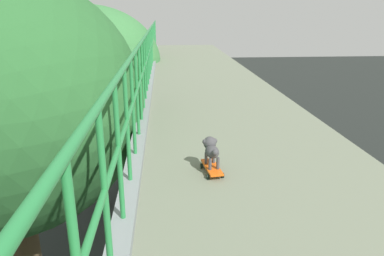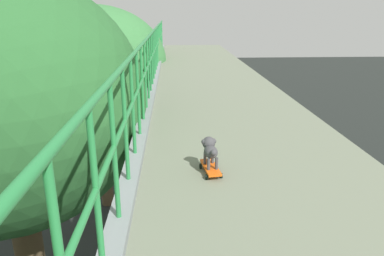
# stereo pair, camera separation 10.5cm
# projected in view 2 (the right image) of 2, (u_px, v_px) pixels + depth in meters

# --- Properties ---
(overpass_deck) EXTENTS (3.13, 33.81, 0.54)m
(overpass_deck) POSITION_uv_depth(u_px,v_px,m) (274.00, 223.00, 3.73)
(overpass_deck) COLOR slate
(overpass_deck) RESTS_ON bridge_pier
(green_railing) EXTENTS (0.20, 32.12, 1.32)m
(green_railing) POSITION_uv_depth(u_px,v_px,m) (123.00, 175.00, 3.47)
(green_railing) COLOR gray
(green_railing) RESTS_ON overpass_deck
(city_bus) EXTENTS (2.57, 11.02, 3.13)m
(city_bus) POSITION_uv_depth(u_px,v_px,m) (34.00, 107.00, 24.16)
(city_bus) COLOR #145091
(city_bus) RESTS_ON ground
(roadside_tree_mid) EXTENTS (4.89, 4.89, 8.67)m
(roadside_tree_mid) POSITION_uv_depth(u_px,v_px,m) (5.00, 106.00, 6.29)
(roadside_tree_mid) COLOR #483A25
(roadside_tree_mid) RESTS_ON ground
(roadside_tree_far) EXTENTS (5.29, 5.29, 8.16)m
(roadside_tree_far) POSITION_uv_depth(u_px,v_px,m) (97.00, 64.00, 13.71)
(roadside_tree_far) COLOR brown
(roadside_tree_far) RESTS_ON ground
(toy_skateboard) EXTENTS (0.25, 0.49, 0.08)m
(toy_skateboard) POSITION_uv_depth(u_px,v_px,m) (211.00, 168.00, 4.23)
(toy_skateboard) COLOR #F25B13
(toy_skateboard) RESTS_ON overpass_deck
(small_dog) EXTENTS (0.20, 0.37, 0.33)m
(small_dog) POSITION_uv_depth(u_px,v_px,m) (210.00, 149.00, 4.21)
(small_dog) COLOR #424144
(small_dog) RESTS_ON toy_skateboard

